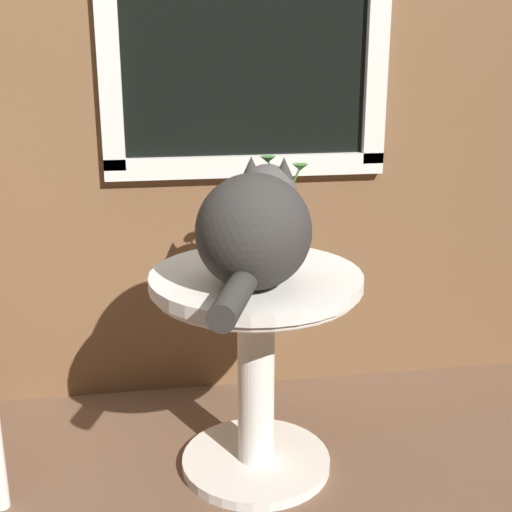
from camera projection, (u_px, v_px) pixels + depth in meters
name	position (u px, v px, depth m)	size (l,w,h in m)	color
ground_plane	(165.00, 507.00, 1.90)	(6.00, 6.00, 0.00)	brown
back_wall	(145.00, 7.00, 2.17)	(4.00, 0.07, 2.60)	brown
wicker_side_table	(256.00, 336.00, 1.96)	(0.58, 0.58, 0.60)	silver
cat	(255.00, 227.00, 1.79)	(0.38, 0.63, 0.30)	#33302D
pewter_vase_with_ivy	(285.00, 228.00, 2.01)	(0.13, 0.13, 0.30)	gray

